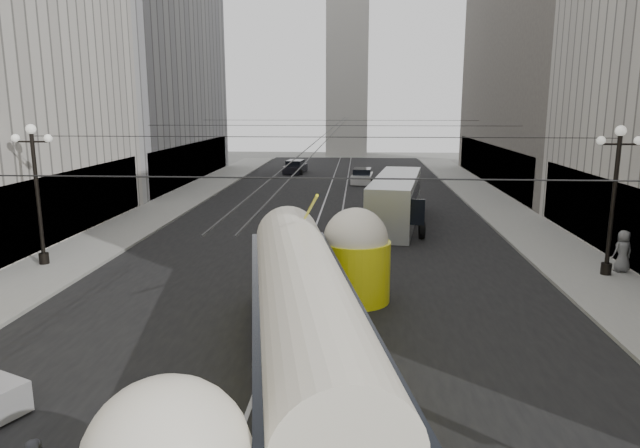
# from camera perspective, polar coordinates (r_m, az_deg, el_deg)

# --- Properties ---
(road) EXTENTS (20.00, 85.00, 0.02)m
(road) POSITION_cam_1_polar(r_m,az_deg,el_deg) (39.73, 1.15, 1.15)
(road) COLOR black
(road) RESTS_ON ground
(sidewalk_left) EXTENTS (4.00, 72.00, 0.15)m
(sidewalk_left) POSITION_cam_1_polar(r_m,az_deg,el_deg) (45.29, -13.99, 2.22)
(sidewalk_left) COLOR gray
(sidewalk_left) RESTS_ON ground
(sidewalk_right) EXTENTS (4.00, 72.00, 0.15)m
(sidewalk_right) POSITION_cam_1_polar(r_m,az_deg,el_deg) (44.29, 17.09, 1.84)
(sidewalk_right) COLOR gray
(sidewalk_right) RESTS_ON ground
(rail_left) EXTENTS (0.12, 85.00, 0.04)m
(rail_left) POSITION_cam_1_polar(r_m,az_deg,el_deg) (39.77, 0.07, 1.17)
(rail_left) COLOR gray
(rail_left) RESTS_ON ground
(rail_right) EXTENTS (0.12, 85.00, 0.04)m
(rail_right) POSITION_cam_1_polar(r_m,az_deg,el_deg) (39.70, 2.23, 1.14)
(rail_right) COLOR gray
(rail_right) RESTS_ON ground
(building_left_far) EXTENTS (12.60, 28.60, 28.60)m
(building_left_far) POSITION_cam_1_polar(r_m,az_deg,el_deg) (59.13, -18.77, 17.97)
(building_left_far) COLOR #999999
(building_left_far) RESTS_ON ground
(building_right_far) EXTENTS (12.60, 32.60, 32.60)m
(building_right_far) POSITION_cam_1_polar(r_m,az_deg,el_deg) (58.14, 23.48, 19.75)
(building_right_far) COLOR #514C47
(building_right_far) RESTS_ON ground
(distant_tower) EXTENTS (6.00, 6.00, 31.36)m
(distant_tower) POSITION_cam_1_polar(r_m,az_deg,el_deg) (86.86, 2.78, 16.82)
(distant_tower) COLOR #B2AFA8
(distant_tower) RESTS_ON ground
(lamppost_left_mid) EXTENTS (1.86, 0.44, 6.37)m
(lamppost_left_mid) POSITION_cam_1_polar(r_m,az_deg,el_deg) (28.67, -26.47, 3.37)
(lamppost_left_mid) COLOR black
(lamppost_left_mid) RESTS_ON sidewalk_left
(lamppost_right_mid) EXTENTS (1.86, 0.44, 6.37)m
(lamppost_right_mid) POSITION_cam_1_polar(r_m,az_deg,el_deg) (26.99, 27.35, 2.84)
(lamppost_right_mid) COLOR black
(lamppost_right_mid) RESTS_ON sidewalk_right
(catenary) EXTENTS (25.00, 72.00, 0.23)m
(catenary) POSITION_cam_1_polar(r_m,az_deg,el_deg) (38.06, 1.29, 9.61)
(catenary) COLOR black
(catenary) RESTS_ON ground
(streetcar) EXTENTS (5.20, 16.40, 3.65)m
(streetcar) POSITION_cam_1_polar(r_m,az_deg,el_deg) (15.04, -1.58, -9.85)
(streetcar) COLOR yellow
(streetcar) RESTS_ON ground
(city_bus) EXTENTS (4.15, 12.07, 3.00)m
(city_bus) POSITION_cam_1_polar(r_m,az_deg,el_deg) (35.93, 7.60, 2.58)
(city_bus) COLOR #A9ADAF
(city_bus) RESTS_ON ground
(sedan_white_far) EXTENTS (2.17, 4.63, 1.42)m
(sedan_white_far) POSITION_cam_1_polar(r_m,az_deg,el_deg) (54.87, 4.24, 4.76)
(sedan_white_far) COLOR silver
(sedan_white_far) RESTS_ON ground
(sedan_dark_far) EXTENTS (2.36, 4.71, 1.43)m
(sedan_dark_far) POSITION_cam_1_polar(r_m,az_deg,el_deg) (63.05, -2.49, 5.69)
(sedan_dark_far) COLOR black
(sedan_dark_far) RESTS_ON ground
(pedestrian_sidewalk_right) EXTENTS (1.02, 0.78, 1.85)m
(pedestrian_sidewalk_right) POSITION_cam_1_polar(r_m,az_deg,el_deg) (28.24, 28.03, -2.41)
(pedestrian_sidewalk_right) COLOR slate
(pedestrian_sidewalk_right) RESTS_ON sidewalk_right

